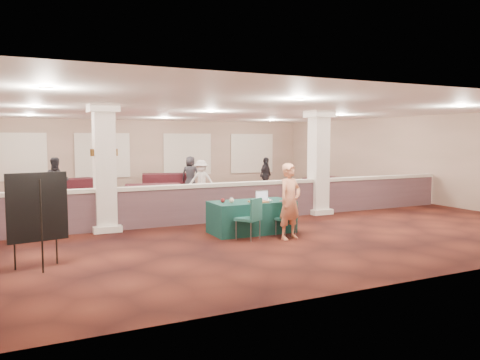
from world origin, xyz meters
name	(u,v)px	position (x,y,z in m)	size (l,w,h in m)	color
ground	(211,213)	(0.00, 0.00, 0.00)	(16.00, 16.00, 0.00)	#4E1D13
wall_back	(147,155)	(0.00, 8.00, 1.60)	(16.00, 0.04, 3.20)	gray
wall_front	(400,185)	(0.00, -8.00, 1.60)	(16.00, 0.04, 3.20)	gray
wall_right	(403,158)	(8.00, 0.00, 1.60)	(0.04, 16.00, 3.20)	gray
ceiling	(211,111)	(0.00, 0.00, 3.20)	(16.00, 16.00, 0.02)	white
partition_wall	(231,201)	(0.00, -1.50, 0.57)	(15.60, 0.28, 1.10)	#543941
column_left	(105,167)	(-3.50, -1.50, 1.64)	(0.72, 0.72, 3.20)	white
column_right	(319,162)	(3.00, -1.50, 1.64)	(0.72, 0.72, 3.20)	white
sconce_left	(93,153)	(-3.78, -1.50, 2.00)	(0.12, 0.12, 0.18)	brown
sconce_right	(115,152)	(-3.22, -1.50, 2.00)	(0.12, 0.12, 0.18)	brown
near_table	(252,217)	(-0.24, -3.26, 0.39)	(2.06, 1.03, 0.79)	#0E3530
conf_chair_main	(288,216)	(0.35, -4.04, 0.48)	(0.48, 0.48, 0.82)	#1F5C57
conf_chair_side	(251,215)	(-0.62, -4.01, 0.58)	(0.67, 0.67, 0.97)	#1F5C57
easel_board	(37,208)	(-5.19, -4.60, 1.11)	(1.02, 0.57, 1.75)	black
woman	(290,201)	(0.22, -4.33, 0.89)	(0.64, 0.43, 1.77)	#D8775E
far_table_front_left	(130,204)	(-2.50, 0.30, 0.41)	(2.00, 1.00, 0.81)	black
far_table_front_center	(153,195)	(-1.25, 2.29, 0.38)	(1.89, 0.95, 0.77)	black
far_table_front_right	(346,189)	(6.50, 1.53, 0.33)	(1.62, 0.81, 0.66)	black
far_table_back_left	(72,188)	(-3.53, 6.21, 0.37)	(1.83, 0.92, 0.74)	black
far_table_back_center	(165,183)	(0.43, 6.50, 0.40)	(1.99, 0.99, 0.81)	black
far_table_back_right	(322,185)	(6.50, 3.20, 0.34)	(1.65, 0.83, 0.67)	black
attendee_a	(57,181)	(-4.24, 4.00, 0.85)	(0.81, 0.45, 1.69)	black
attendee_b	(201,180)	(0.81, 3.00, 0.77)	(0.99, 0.45, 1.54)	beige
attendee_c	(266,175)	(4.19, 4.09, 0.78)	(0.91, 0.44, 1.55)	black
attendee_d	(190,175)	(1.27, 5.51, 0.80)	(0.79, 0.43, 1.60)	black
laptop_base	(264,200)	(0.08, -3.32, 0.80)	(0.36, 0.25, 0.02)	silver
laptop_screen	(262,195)	(0.08, -3.20, 0.93)	(0.36, 0.01, 0.24)	silver
screen_glow	(262,195)	(0.08, -3.20, 0.91)	(0.32, 0.00, 0.21)	silver
knitting	(258,202)	(-0.19, -3.53, 0.81)	(0.43, 0.32, 0.03)	orange
yarn_cream	(232,201)	(-0.84, -3.37, 0.85)	(0.12, 0.12, 0.12)	beige
yarn_red	(223,200)	(-1.00, -3.20, 0.84)	(0.11, 0.11, 0.11)	maroon
yarn_grey	(232,199)	(-0.73, -3.13, 0.85)	(0.11, 0.11, 0.11)	#454449
scissors	(282,201)	(0.46, -3.57, 0.80)	(0.13, 0.03, 0.01)	red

